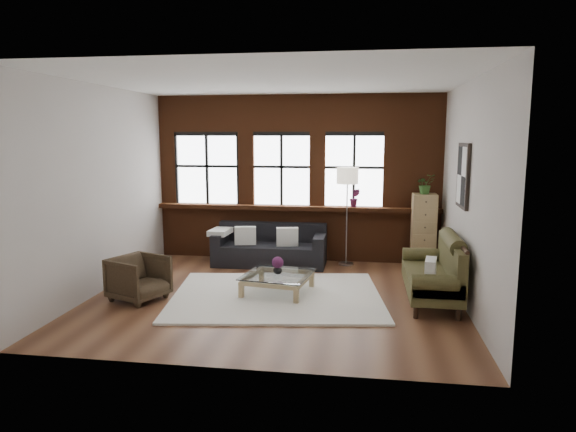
# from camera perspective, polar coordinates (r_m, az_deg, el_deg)

# --- Properties ---
(floor) EXTENTS (5.50, 5.50, 0.00)m
(floor) POSITION_cam_1_polar(r_m,az_deg,el_deg) (7.93, -1.37, -8.90)
(floor) COLOR brown
(floor) RESTS_ON ground
(ceiling) EXTENTS (5.50, 5.50, 0.00)m
(ceiling) POSITION_cam_1_polar(r_m,az_deg,el_deg) (7.59, -1.46, 14.78)
(ceiling) COLOR white
(ceiling) RESTS_ON ground
(wall_back) EXTENTS (5.50, 0.00, 5.50)m
(wall_back) POSITION_cam_1_polar(r_m,az_deg,el_deg) (10.05, 1.04, 4.21)
(wall_back) COLOR beige
(wall_back) RESTS_ON ground
(wall_front) EXTENTS (5.50, 0.00, 5.50)m
(wall_front) POSITION_cam_1_polar(r_m,az_deg,el_deg) (5.17, -6.17, -0.32)
(wall_front) COLOR beige
(wall_front) RESTS_ON ground
(wall_left) EXTENTS (0.00, 5.00, 5.00)m
(wall_left) POSITION_cam_1_polar(r_m,az_deg,el_deg) (8.50, -20.01, 2.81)
(wall_left) COLOR beige
(wall_left) RESTS_ON ground
(wall_right) EXTENTS (0.00, 5.00, 5.00)m
(wall_right) POSITION_cam_1_polar(r_m,az_deg,el_deg) (7.62, 19.43, 2.20)
(wall_right) COLOR beige
(wall_right) RESTS_ON ground
(brick_backwall) EXTENTS (5.50, 0.12, 3.20)m
(brick_backwall) POSITION_cam_1_polar(r_m,az_deg,el_deg) (9.99, 0.99, 4.18)
(brick_backwall) COLOR #592A15
(brick_backwall) RESTS_ON floor
(sill_ledge) EXTENTS (5.50, 0.30, 0.08)m
(sill_ledge) POSITION_cam_1_polar(r_m,az_deg,el_deg) (9.97, 0.91, 0.93)
(sill_ledge) COLOR #592A15
(sill_ledge) RESTS_ON brick_backwall
(window_left) EXTENTS (1.38, 0.10, 1.50)m
(window_left) POSITION_cam_1_polar(r_m,az_deg,el_deg) (10.38, -8.94, 5.08)
(window_left) COLOR black
(window_left) RESTS_ON brick_backwall
(window_mid) EXTENTS (1.38, 0.10, 1.50)m
(window_mid) POSITION_cam_1_polar(r_m,az_deg,el_deg) (10.04, -0.70, 5.06)
(window_mid) COLOR black
(window_mid) RESTS_ON brick_backwall
(window_right) EXTENTS (1.38, 0.10, 1.50)m
(window_right) POSITION_cam_1_polar(r_m,az_deg,el_deg) (9.91, 7.34, 4.94)
(window_right) COLOR black
(window_right) RESTS_ON brick_backwall
(wall_poster) EXTENTS (0.05, 0.74, 0.94)m
(wall_poster) POSITION_cam_1_polar(r_m,az_deg,el_deg) (7.89, 18.90, 4.26)
(wall_poster) COLOR black
(wall_poster) RESTS_ON wall_right
(shag_rug) EXTENTS (3.43, 2.86, 0.03)m
(shag_rug) POSITION_cam_1_polar(r_m,az_deg,el_deg) (7.89, -1.27, -8.84)
(shag_rug) COLOR silver
(shag_rug) RESTS_ON floor
(dark_sofa) EXTENTS (2.10, 0.85, 0.76)m
(dark_sofa) POSITION_cam_1_polar(r_m,az_deg,el_deg) (9.71, -2.03, -3.24)
(dark_sofa) COLOR black
(dark_sofa) RESTS_ON floor
(pillow_a) EXTENTS (0.42, 0.22, 0.34)m
(pillow_a) POSITION_cam_1_polar(r_m,az_deg,el_deg) (9.67, -4.76, -2.18)
(pillow_a) COLOR silver
(pillow_a) RESTS_ON dark_sofa
(pillow_b) EXTENTS (0.42, 0.21, 0.34)m
(pillow_b) POSITION_cam_1_polar(r_m,az_deg,el_deg) (9.52, -0.07, -2.32)
(pillow_b) COLOR silver
(pillow_b) RESTS_ON dark_sofa
(vintage_settee) EXTENTS (0.81, 1.83, 0.98)m
(vintage_settee) POSITION_cam_1_polar(r_m,az_deg,el_deg) (7.87, 15.60, -5.67)
(vintage_settee) COLOR #3F3B1D
(vintage_settee) RESTS_ON floor
(pillow_settee) EXTENTS (0.20, 0.40, 0.34)m
(pillow_settee) POSITION_cam_1_polar(r_m,az_deg,el_deg) (7.29, 15.55, -5.93)
(pillow_settee) COLOR silver
(pillow_settee) RESTS_ON vintage_settee
(armchair) EXTENTS (0.94, 0.93, 0.66)m
(armchair) POSITION_cam_1_polar(r_m,az_deg,el_deg) (7.98, -16.24, -6.65)
(armchair) COLOR #322619
(armchair) RESTS_ON floor
(coffee_table) EXTENTS (1.12, 1.12, 0.33)m
(coffee_table) POSITION_cam_1_polar(r_m,az_deg,el_deg) (8.00, -1.15, -7.56)
(coffee_table) COLOR tan
(coffee_table) RESTS_ON shag_rug
(vase) EXTENTS (0.16, 0.16, 0.14)m
(vase) POSITION_cam_1_polar(r_m,az_deg,el_deg) (7.93, -1.16, -5.93)
(vase) COLOR #B2B2B2
(vase) RESTS_ON coffee_table
(flowers) EXTENTS (0.18, 0.18, 0.18)m
(flowers) POSITION_cam_1_polar(r_m,az_deg,el_deg) (7.91, -1.16, -5.18)
(flowers) COLOR #591E4B
(flowers) RESTS_ON vase
(drawer_chest) EXTENTS (0.43, 0.43, 1.38)m
(drawer_chest) POSITION_cam_1_polar(r_m,az_deg,el_deg) (9.70, 14.81, -1.68)
(drawer_chest) COLOR tan
(drawer_chest) RESTS_ON floor
(potted_plant_top) EXTENTS (0.40, 0.37, 0.36)m
(potted_plant_top) POSITION_cam_1_polar(r_m,az_deg,el_deg) (9.58, 15.02, 3.45)
(potted_plant_top) COLOR #2D5923
(potted_plant_top) RESTS_ON drawer_chest
(floor_lamp) EXTENTS (0.40, 0.40, 1.99)m
(floor_lamp) POSITION_cam_1_polar(r_m,az_deg,el_deg) (9.67, 6.55, 0.37)
(floor_lamp) COLOR #A5A5A8
(floor_lamp) RESTS_ON floor
(sill_plant) EXTENTS (0.20, 0.17, 0.35)m
(sill_plant) POSITION_cam_1_polar(r_m,az_deg,el_deg) (9.83, 7.43, 2.02)
(sill_plant) COLOR #591E4B
(sill_plant) RESTS_ON sill_ledge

